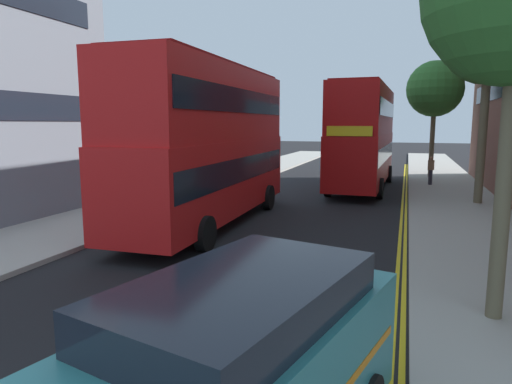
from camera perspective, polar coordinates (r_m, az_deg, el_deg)
sidewalk_right at (r=17.00m, az=25.39°, el=-4.32°), size 4.00×80.00×0.14m
sidewalk_left at (r=20.03m, az=-14.66°, el=-1.90°), size 4.00×80.00×0.14m
kerb_line_outer at (r=14.93m, az=18.23°, el=-5.89°), size 0.10×56.00×0.01m
kerb_line_inner at (r=14.93m, az=17.62°, el=-5.86°), size 0.10×56.00×0.01m
double_decker_bus_away at (r=16.27m, az=-5.89°, el=6.45°), size 2.97×10.86×5.64m
double_decker_bus_oncoming at (r=25.88m, az=13.35°, el=7.07°), size 2.99×10.86×5.64m
pedestrian_far at (r=27.84m, az=21.10°, el=2.60°), size 0.34×0.22×1.62m
street_tree_near at (r=31.91m, az=21.57°, el=11.91°), size 3.55×3.55×7.45m
street_tree_far at (r=22.44m, az=27.29°, el=16.77°), size 3.92×3.92×9.04m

